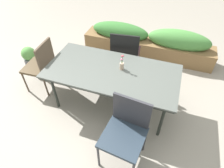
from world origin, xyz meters
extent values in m
plane|color=gray|center=(0.00, 0.00, 0.00)|extent=(12.00, 12.00, 0.00)
cube|color=#4C514C|center=(-0.06, -0.02, 0.70)|extent=(1.88, 0.92, 0.02)
cube|color=#232823|center=(-0.06, -0.02, 0.68)|extent=(1.84, 0.90, 0.02)
cylinder|color=#232823|center=(-0.88, -0.35, 0.34)|extent=(0.04, 0.04, 0.69)
cylinder|color=#232823|center=(0.75, -0.35, 0.34)|extent=(0.04, 0.04, 0.69)
cylinder|color=#232823|center=(-0.88, 0.32, 0.34)|extent=(0.04, 0.04, 0.69)
cylinder|color=#232823|center=(0.75, 0.32, 0.34)|extent=(0.04, 0.04, 0.69)
cube|color=#25323F|center=(0.36, -0.84, 0.48)|extent=(0.52, 0.52, 0.04)
cube|color=#2D2D33|center=(0.38, -0.62, 0.70)|extent=(0.45, 0.08, 0.42)
cylinder|color=#2D2D33|center=(0.12, -1.04, 0.23)|extent=(0.03, 0.03, 0.47)
cylinder|color=#2D2D33|center=(0.60, -0.65, 0.23)|extent=(0.03, 0.03, 0.47)
cylinder|color=#2D2D33|center=(0.16, -0.60, 0.23)|extent=(0.03, 0.03, 0.47)
cube|color=#4B3A23|center=(-1.37, -0.02, 0.44)|extent=(0.46, 0.46, 0.04)
cube|color=#4C3D2D|center=(-1.16, -0.01, 0.68)|extent=(0.05, 0.41, 0.47)
cylinder|color=#4C3D2D|center=(-1.55, -0.23, 0.21)|extent=(0.03, 0.03, 0.43)
cylinder|color=#4C3D2D|center=(-1.58, 0.17, 0.21)|extent=(0.03, 0.03, 0.43)
cylinder|color=#4C3D2D|center=(-1.16, -0.20, 0.21)|extent=(0.03, 0.03, 0.43)
cylinder|color=#4C3D2D|center=(-1.18, 0.19, 0.21)|extent=(0.03, 0.03, 0.43)
cube|color=black|center=(-0.09, 0.81, 0.48)|extent=(0.55, 0.55, 0.04)
cube|color=black|center=(-0.06, 0.58, 0.72)|extent=(0.46, 0.09, 0.46)
cylinder|color=black|center=(-0.34, 1.00, 0.23)|extent=(0.03, 0.03, 0.47)
cylinder|color=black|center=(0.10, 1.06, 0.23)|extent=(0.03, 0.03, 0.47)
cylinder|color=black|center=(-0.28, 0.56, 0.23)|extent=(0.03, 0.03, 0.47)
cylinder|color=black|center=(0.16, 0.61, 0.23)|extent=(0.03, 0.03, 0.47)
cylinder|color=tan|center=(0.05, 0.06, 0.77)|extent=(0.06, 0.06, 0.11)
cylinder|color=#2D662D|center=(0.05, 0.05, 0.83)|extent=(0.01, 0.01, 0.11)
sphere|color=pink|center=(0.05, 0.05, 0.89)|extent=(0.03, 0.03, 0.03)
cylinder|color=#2D662D|center=(0.05, 0.06, 0.86)|extent=(0.01, 0.01, 0.16)
sphere|color=#DB4C56|center=(0.05, 0.06, 0.94)|extent=(0.03, 0.03, 0.03)
cylinder|color=#2D662D|center=(0.06, 0.06, 0.86)|extent=(0.01, 0.01, 0.16)
sphere|color=#DB4C56|center=(0.06, 0.06, 0.94)|extent=(0.03, 0.03, 0.03)
cube|color=brown|center=(0.17, 1.56, 0.18)|extent=(2.69, 0.45, 0.36)
ellipsoid|color=#387233|center=(-0.44, 1.56, 0.46)|extent=(1.21, 0.40, 0.36)
ellipsoid|color=#47843D|center=(0.78, 1.56, 0.48)|extent=(1.21, 0.40, 0.40)
cylinder|color=slate|center=(-1.86, 0.34, 0.13)|extent=(0.23, 0.23, 0.26)
sphere|color=#569347|center=(-1.86, 0.34, 0.36)|extent=(0.26, 0.26, 0.26)
camera|label=1|loc=(0.62, -1.99, 2.43)|focal=30.76mm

